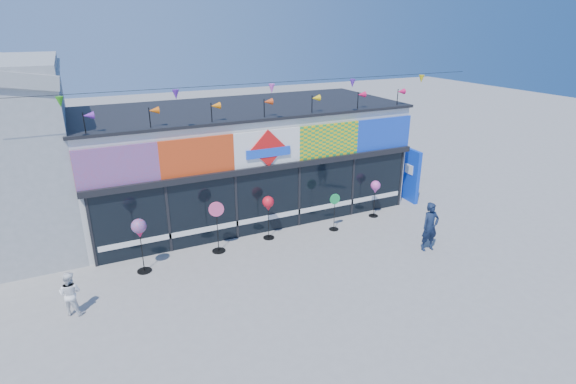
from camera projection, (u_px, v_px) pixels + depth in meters
ground at (314, 276)px, 13.33m from camera, size 80.00×80.00×0.00m
kite_shop at (243, 159)px, 17.63m from camera, size 16.00×5.70×5.31m
blue_sign at (410, 175)px, 18.69m from camera, size 0.24×1.11×2.20m
spinner_0 at (139, 230)px, 13.09m from camera, size 0.44×0.44×1.73m
spinner_1 at (217, 226)px, 14.45m from camera, size 0.49×0.44×1.75m
spinner_2 at (268, 205)px, 15.25m from camera, size 0.39×0.39×1.56m
spinner_3 at (334, 211)px, 16.07m from camera, size 0.39×0.35×1.39m
spinner_4 at (375, 188)px, 17.06m from camera, size 0.37×0.37×1.45m
adult_man at (430, 227)px, 14.61m from camera, size 0.63×0.44×1.65m
child at (70, 293)px, 11.41m from camera, size 0.67×0.58×1.20m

